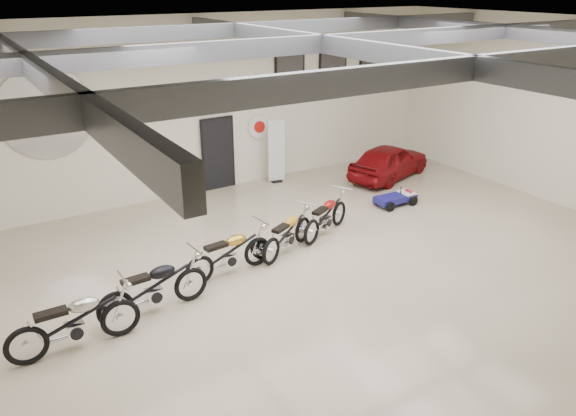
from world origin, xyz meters
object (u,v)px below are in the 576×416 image
motorcycle_black (153,286)px  go_kart (399,195)px  vintage_car (389,161)px  motorcycle_yellow (287,233)px  banner_stand (276,152)px  motorcycle_gold (229,252)px  motorcycle_red (326,215)px  motorcycle_silver (74,321)px

motorcycle_black → go_kart: 7.84m
go_kart → vintage_car: (1.27, 1.89, 0.28)m
motorcycle_yellow → go_kart: bearing=-13.9°
banner_stand → motorcycle_black: banner_stand is taller
motorcycle_gold → motorcycle_red: (2.91, 0.59, -0.02)m
motorcycle_black → motorcycle_yellow: motorcycle_black is taller
motorcycle_silver → motorcycle_red: 6.46m
motorcycle_red → motorcycle_black: bearing=168.7°
motorcycle_gold → motorcycle_yellow: motorcycle_gold is taller
banner_stand → motorcycle_silver: (-7.20, -5.53, -0.40)m
motorcycle_black → motorcycle_red: size_ratio=1.10×
banner_stand → motorcycle_black: size_ratio=0.90×
motorcycle_yellow → banner_stand: bearing=36.2°
motorcycle_silver → motorcycle_red: bearing=13.9°
motorcycle_gold → go_kart: 5.92m
banner_stand → motorcycle_red: bearing=-91.4°
motorcycle_black → motorcycle_yellow: 3.53m
motorcycle_silver → motorcycle_red: size_ratio=1.12×
banner_stand → vintage_car: (3.22, -1.50, -0.41)m
motorcycle_black → go_kart: bearing=8.7°
motorcycle_silver → motorcycle_black: bearing=14.6°
vintage_car → motorcycle_red: bearing=102.5°
motorcycle_gold → motorcycle_red: size_ratio=1.04×
motorcycle_black → vintage_car: motorcycle_black is taller
banner_stand → motorcycle_silver: bearing=-130.5°
motorcycle_gold → motorcycle_red: bearing=5.7°
motorcycle_black → motorcycle_gold: 1.93m
motorcycle_silver → vintage_car: motorcycle_silver is taller
motorcycle_gold → motorcycle_yellow: (1.59, 0.24, -0.03)m
motorcycle_silver → vintage_car: bearing=20.8°
motorcycle_black → vintage_car: (8.91, 3.63, -0.01)m
motorcycle_gold → go_kart: size_ratio=1.38×
motorcycle_yellow → motorcycle_gold: bearing=162.6°
banner_stand → motorcycle_black: bearing=-126.0°
motorcycle_silver → vintage_car: size_ratio=0.68×
motorcycle_black → vintage_car: 9.62m
go_kart → motorcycle_gold: bearing=-167.7°
banner_stand → go_kart: banner_stand is taller
motorcycle_red → go_kart: motorcycle_red is taller
motorcycle_silver → motorcycle_yellow: 5.10m
banner_stand → go_kart: bearing=-48.1°
motorcycle_gold → go_kart: motorcycle_gold is taller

